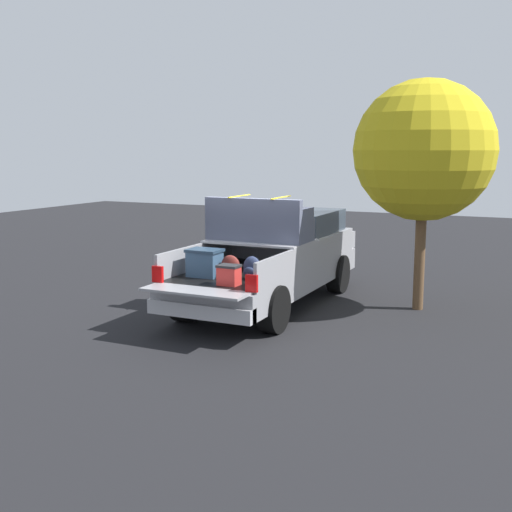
% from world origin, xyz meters
% --- Properties ---
extents(ground_plane, '(40.00, 40.00, 0.00)m').
position_xyz_m(ground_plane, '(0.00, 0.00, 0.00)').
color(ground_plane, black).
extents(pickup_truck, '(6.05, 2.06, 2.23)m').
position_xyz_m(pickup_truck, '(0.35, 0.00, 0.95)').
color(pickup_truck, gray).
rests_on(pickup_truck, ground_plane).
extents(tree_background, '(2.68, 2.68, 4.44)m').
position_xyz_m(tree_background, '(0.98, -2.78, 3.08)').
color(tree_background, brown).
rests_on(tree_background, ground_plane).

